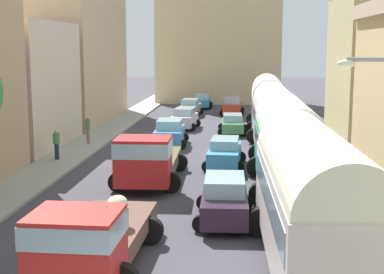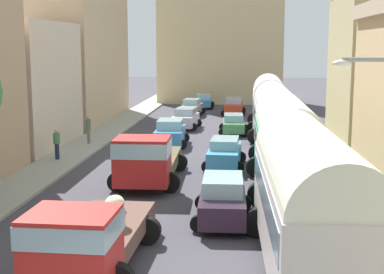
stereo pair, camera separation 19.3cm
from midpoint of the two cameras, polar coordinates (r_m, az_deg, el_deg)
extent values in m
plane|color=#413E46|center=(36.45, 1.08, -0.72)|extent=(154.00, 154.00, 0.00)
cube|color=#9C9E91|center=(37.67, -9.99, -0.43)|extent=(2.50, 70.00, 0.14)
cube|color=#A29F8C|center=(36.62, 12.46, -0.79)|extent=(2.50, 70.00, 0.14)
cube|color=beige|center=(36.43, -17.37, 5.01)|extent=(5.72, 9.27, 7.77)
cube|color=tan|center=(48.35, -10.75, 8.07)|extent=(4.33, 14.90, 10.88)
cube|color=tan|center=(36.63, 18.24, 6.55)|extent=(4.52, 9.08, 9.77)
cube|color=#C8B284|center=(63.55, 3.01, 8.95)|extent=(13.57, 6.34, 11.92)
cube|color=#CEB782|center=(62.40, -1.48, 11.64)|extent=(2.62, 2.62, 17.77)
cube|color=#C3B883|center=(61.99, 7.45, 11.58)|extent=(2.62, 2.62, 17.77)
cube|color=silver|center=(16.09, 12.06, -7.65)|extent=(2.82, 9.59, 2.43)
cylinder|color=silver|center=(15.78, 12.21, -3.43)|extent=(2.77, 9.40, 2.42)
cube|color=#99B7C6|center=(15.94, 12.12, -5.82)|extent=(2.84, 8.83, 0.78)
cylinder|color=black|center=(19.11, 7.08, -8.59)|extent=(1.00, 0.35, 1.00)
cylinder|color=black|center=(19.41, 14.07, -8.52)|extent=(1.00, 0.35, 1.00)
cube|color=#2B9362|center=(24.80, 9.71, -1.64)|extent=(2.57, 8.18, 2.39)
cylinder|color=silver|center=(24.60, 9.78, 1.09)|extent=(2.51, 8.01, 2.44)
cube|color=#99B7C6|center=(24.71, 9.74, -0.44)|extent=(2.61, 7.53, 0.77)
cylinder|color=black|center=(27.44, 6.74, -3.06)|extent=(1.00, 0.35, 1.00)
cylinder|color=black|center=(27.62, 11.65, -3.11)|extent=(1.00, 0.35, 1.00)
cylinder|color=black|center=(22.53, 7.14, -5.81)|extent=(1.00, 0.35, 1.00)
cylinder|color=black|center=(22.75, 13.13, -5.84)|extent=(1.00, 0.35, 1.00)
cube|color=beige|center=(33.66, 8.59, 1.24)|extent=(2.41, 9.46, 2.37)
cylinder|color=silver|center=(33.52, 8.64, 3.25)|extent=(2.37, 9.27, 2.28)
cube|color=#99B7C6|center=(33.60, 8.61, 2.13)|extent=(2.45, 8.70, 0.76)
cylinder|color=black|center=(36.68, 6.54, 0.07)|extent=(1.00, 0.35, 1.00)
cylinder|color=black|center=(36.81, 9.98, 0.02)|extent=(1.00, 0.35, 1.00)
cylinder|color=black|center=(30.92, 6.83, -1.66)|extent=(1.00, 0.35, 1.00)
cylinder|color=black|center=(31.08, 10.91, -1.71)|extent=(1.00, 0.35, 1.00)
cube|color=beige|center=(42.58, 7.94, 2.95)|extent=(2.53, 8.20, 2.40)
cylinder|color=silver|center=(42.47, 7.98, 4.56)|extent=(2.47, 8.04, 2.34)
cube|color=#99B7C6|center=(42.53, 7.96, 3.66)|extent=(2.56, 7.55, 0.77)
cylinder|color=black|center=(45.22, 6.39, 1.82)|extent=(1.00, 0.35, 1.00)
cylinder|color=black|center=(45.28, 9.26, 1.77)|extent=(1.00, 0.35, 1.00)
cylinder|color=black|center=(40.21, 6.38, 0.89)|extent=(1.00, 0.35, 1.00)
cylinder|color=black|center=(40.28, 9.62, 0.83)|extent=(1.00, 0.35, 1.00)
cube|color=red|center=(14.62, -11.70, -10.87)|extent=(2.25, 1.99, 1.81)
cube|color=#99B7C6|center=(14.46, -11.77, -8.99)|extent=(2.29, 2.07, 0.58)
cube|color=brown|center=(17.76, -8.33, -9.26)|extent=(2.30, 4.59, 0.55)
ellipsoid|color=silver|center=(17.23, -7.86, -7.86)|extent=(1.10, 1.13, 0.58)
ellipsoid|color=beige|center=(18.25, -7.71, -6.84)|extent=(0.59, 0.75, 0.60)
ellipsoid|color=beige|center=(18.49, -7.64, -6.86)|extent=(0.91, 0.93, 0.46)
ellipsoid|color=beige|center=(17.00, -7.50, -6.79)|extent=(0.59, 0.76, 0.55)
cylinder|color=black|center=(18.36, -4.28, -9.46)|extent=(0.90, 0.32, 0.90)
cylinder|color=black|center=(18.89, -10.96, -9.07)|extent=(0.90, 0.32, 0.90)
cube|color=#B4201E|center=(24.11, -4.82, -2.43)|extent=(2.35, 2.01, 2.02)
cube|color=#99B7C6|center=(24.01, -4.84, -1.11)|extent=(2.40, 2.09, 0.65)
cube|color=brown|center=(27.70, -3.71, -2.43)|extent=(2.45, 5.21, 0.55)
ellipsoid|color=beige|center=(27.87, -4.05, -1.21)|extent=(0.76, 0.96, 0.54)
ellipsoid|color=beige|center=(25.79, -2.98, -2.01)|extent=(1.03, 0.91, 0.59)
ellipsoid|color=beige|center=(28.66, -3.08, -0.93)|extent=(0.87, 0.98, 0.52)
ellipsoid|color=beige|center=(25.87, -4.10, -1.24)|extent=(1.01, 1.04, 0.52)
ellipsoid|color=beige|center=(27.60, -4.79, -0.75)|extent=(1.09, 1.14, 0.45)
cylinder|color=black|center=(24.46, -2.02, -4.66)|extent=(0.90, 0.32, 0.90)
cylinder|color=black|center=(24.79, -7.33, -4.54)|extent=(0.90, 0.32, 0.90)
cylinder|color=black|center=(28.59, -1.17, -2.60)|extent=(0.90, 0.31, 0.90)
cylinder|color=black|center=(28.87, -5.72, -2.53)|extent=(0.90, 0.31, 0.90)
cube|color=#3E85C2|center=(35.83, -2.07, 0.22)|extent=(1.87, 4.22, 0.84)
cube|color=#95C4D3|center=(35.73, -2.08, 1.34)|extent=(1.59, 2.22, 0.57)
cylinder|color=black|center=(34.56, -0.85, -0.77)|extent=(0.60, 0.21, 0.60)
cylinder|color=black|center=(34.73, -3.67, -0.74)|extent=(0.60, 0.21, 0.60)
cylinder|color=black|center=(37.09, -0.56, -0.08)|extent=(0.60, 0.21, 0.60)
cylinder|color=black|center=(37.25, -3.20, -0.05)|extent=(0.60, 0.21, 0.60)
cube|color=silver|center=(43.04, -0.54, 1.73)|extent=(1.88, 3.86, 0.81)
cube|color=#A3BFCD|center=(42.96, -0.55, 2.61)|extent=(1.55, 2.05, 0.52)
cylinder|color=black|center=(41.82, 0.25, 0.99)|extent=(0.60, 0.21, 0.60)
cylinder|color=black|center=(42.12, -1.90, 1.05)|extent=(0.60, 0.21, 0.60)
cylinder|color=black|center=(44.09, 0.75, 1.42)|extent=(0.60, 0.21, 0.60)
cylinder|color=black|center=(44.37, -1.29, 1.47)|extent=(0.60, 0.21, 0.60)
cube|color=silver|center=(50.96, 0.10, 2.89)|extent=(1.77, 4.05, 0.76)
cube|color=#93C1C7|center=(50.89, 0.10, 3.60)|extent=(1.46, 2.14, 0.52)
cylinder|color=black|center=(49.68, 0.73, 2.32)|extent=(0.60, 0.21, 0.60)
cylinder|color=black|center=(49.92, -0.98, 2.35)|extent=(0.60, 0.21, 0.60)
cylinder|color=black|center=(52.09, 1.14, 2.64)|extent=(0.60, 0.21, 0.60)
cylinder|color=black|center=(52.32, -0.49, 2.67)|extent=(0.60, 0.21, 0.60)
cube|color=#368CC4|center=(57.18, 1.27, 3.56)|extent=(1.72, 4.09, 0.70)
cube|color=#9DC0D3|center=(57.12, 1.28, 4.16)|extent=(1.47, 2.15, 0.50)
cylinder|color=black|center=(55.94, 2.04, 3.10)|extent=(0.60, 0.21, 0.60)
cylinder|color=black|center=(56.00, 0.41, 3.11)|extent=(0.60, 0.21, 0.60)
cylinder|color=black|center=(58.43, 2.10, 3.36)|extent=(0.60, 0.21, 0.60)
cylinder|color=black|center=(58.49, 0.54, 3.37)|extent=(0.60, 0.21, 0.60)
cube|color=#2D1C2C|center=(20.61, 3.41, -6.68)|extent=(1.72, 4.35, 0.82)
cube|color=#92B5BC|center=(20.43, 3.43, -4.81)|extent=(1.48, 2.27, 0.56)
cylinder|color=black|center=(22.02, 1.33, -6.64)|extent=(0.60, 0.21, 0.60)
cylinder|color=black|center=(22.01, 5.55, -6.69)|extent=(0.60, 0.21, 0.60)
cylinder|color=black|center=(19.47, 0.96, -8.80)|extent=(0.60, 0.21, 0.60)
cylinder|color=black|center=(19.46, 5.76, -8.85)|extent=(0.60, 0.21, 0.60)
cube|color=#3D8CC2|center=(29.50, 3.53, -1.82)|extent=(1.72, 4.31, 0.79)
cube|color=#8EB8C1|center=(29.38, 3.54, -0.60)|extent=(1.46, 2.26, 0.48)
cylinder|color=black|center=(30.92, 2.25, -1.98)|extent=(0.60, 0.21, 0.60)
cylinder|color=black|center=(30.82, 5.15, -2.05)|extent=(0.60, 0.21, 0.60)
cylinder|color=black|center=(28.35, 1.75, -3.02)|extent=(0.60, 0.21, 0.60)
cylinder|color=black|center=(28.24, 4.91, -3.10)|extent=(0.60, 0.21, 0.60)
cube|color=#4D9757|center=(40.73, 4.37, 1.18)|extent=(1.64, 4.02, 0.67)
cube|color=#91B2C3|center=(40.65, 4.38, 1.98)|extent=(1.40, 2.11, 0.49)
cylinder|color=black|center=(41.99, 3.30, 1.01)|extent=(0.60, 0.21, 0.60)
cylinder|color=black|center=(42.01, 5.38, 0.99)|extent=(0.60, 0.21, 0.60)
cylinder|color=black|center=(39.55, 3.28, 0.50)|extent=(0.60, 0.21, 0.60)
cylinder|color=black|center=(39.57, 5.48, 0.47)|extent=(0.60, 0.21, 0.60)
cube|color=#B63620|center=(51.83, 4.36, 3.00)|extent=(1.69, 4.20, 0.82)
cube|color=#A0ACC6|center=(51.76, 4.37, 3.74)|extent=(1.45, 2.20, 0.51)
cylinder|color=black|center=(53.19, 3.56, 2.76)|extent=(0.60, 0.21, 0.60)
cylinder|color=black|center=(53.12, 5.28, 2.73)|extent=(0.60, 0.21, 0.60)
cylinder|color=black|center=(50.63, 3.40, 2.43)|extent=(0.60, 0.21, 0.60)
cylinder|color=black|center=(50.56, 5.20, 2.40)|extent=(0.60, 0.21, 0.60)
cylinder|color=#7E5F63|center=(36.52, -10.27, -0.74)|extent=(0.17, 0.17, 0.14)
cylinder|color=#7E5F63|center=(36.43, -10.30, 0.07)|extent=(0.28, 0.28, 0.91)
cylinder|color=#4D6A53|center=(36.32, -10.33, 1.27)|extent=(0.44, 0.44, 0.63)
sphere|color=tan|center=(36.26, -10.35, 1.95)|extent=(0.23, 0.23, 0.23)
cylinder|color=#1A263E|center=(31.82, -13.33, -2.33)|extent=(0.20, 0.20, 0.14)
cylinder|color=#1A263E|center=(31.72, -13.37, -1.43)|extent=(0.32, 0.32, 0.88)
cylinder|color=#487C4B|center=(31.60, -13.42, -0.12)|extent=(0.50, 0.50, 0.59)
sphere|color=#D8A889|center=(31.54, -13.45, 0.61)|extent=(0.23, 0.23, 0.23)
cylinder|color=gray|center=(13.87, 18.36, 7.47)|extent=(1.45, 0.11, 0.11)
ellipsoid|color=silver|center=(13.73, 15.36, 7.18)|extent=(0.44, 0.28, 0.20)
camera|label=1|loc=(0.10, -89.82, 0.03)|focal=52.53mm
camera|label=2|loc=(0.10, 90.18, -0.03)|focal=52.53mm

